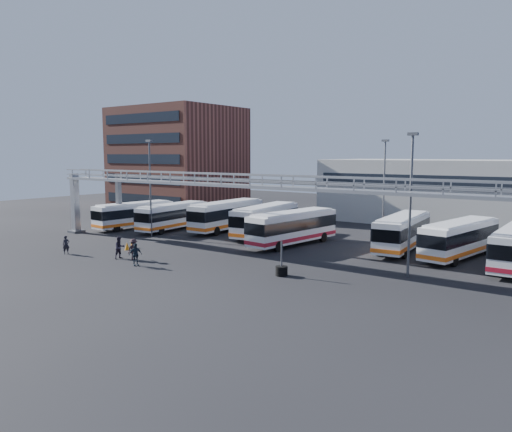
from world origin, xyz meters
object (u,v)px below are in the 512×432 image
Objects in this scene: bus_1 at (173,216)px; bus_2 at (227,215)px; light_pole_back at (384,183)px; pedestrian_c at (134,249)px; bus_4 at (293,226)px; cone_right at (132,244)px; light_pole_left at (150,183)px; pedestrian_d at (135,255)px; bus_6 at (403,231)px; pedestrian_b at (120,248)px; cone_left at (127,246)px; bus_7 at (460,238)px; pedestrian_a at (66,245)px; bus_0 at (134,214)px; bus_3 at (266,219)px; light_pole_mid at (411,197)px; tire_stack at (281,270)px.

bus_2 is at bearing 26.69° from bus_1.
pedestrian_c is (-12.32, -22.83, -4.84)m from light_pole_back.
bus_4 is (10.92, -3.30, -0.05)m from bus_2.
light_pole_left is at bearing 121.92° from cone_right.
pedestrian_d is 7.88m from cone_right.
bus_6 is 24.95m from pedestrian_b.
bus_2 is (3.82, 7.97, -3.85)m from light_pole_left.
bus_1 is (-1.52, 4.66, -4.03)m from light_pole_left.
bus_6 is 14.93× the size of cone_left.
light_pole_left is at bearing -156.03° from bus_7.
pedestrian_b is 1.39m from pedestrian_c.
pedestrian_c is at bearing -65.08° from pedestrian_b.
bus_4 is at bearing 1.89° from pedestrian_d.
cone_right is (-20.88, -13.56, -1.43)m from bus_6.
bus_4 reaches higher than bus_6.
light_pole_left reaches higher than bus_6.
pedestrian_d is at bearing -33.89° from cone_left.
pedestrian_c is at bearing -38.58° from cone_right.
cone_left is at bearing -59.10° from light_pole_left.
light_pole_back is at bearing -16.73° from pedestrian_a.
pedestrian_a is (2.47, -15.37, -0.88)m from bus_1.
bus_0 is 0.90× the size of bus_2.
light_pole_left is 8.29m from cone_right.
bus_3 is 1.01× the size of bus_4.
light_pole_back is at bearing -23.88° from pedestrian_c.
pedestrian_a is at bearing -127.63° from light_pole_back.
cone_left is at bearing 62.04° from pedestrian_c.
pedestrian_c is 2.41× the size of cone_right.
pedestrian_c is (-16.54, -17.02, -0.91)m from bus_6.
light_pole_back reaches higher than bus_0.
bus_2 is 1.04× the size of bus_6.
light_pole_left reaches higher than bus_7.
light_pole_mid is at bearing -89.28° from bus_7.
bus_0 is at bearing 137.13° from cone_left.
light_pole_left is 30.56m from bus_7.
pedestrian_c is 5.58m from cone_right.
light_pole_left is 0.90× the size of bus_2.
bus_3 is 17.47m from tire_stack.
pedestrian_d is at bearing -128.57° from bus_7.
light_pole_back is 6.28× the size of pedestrian_a.
light_pole_mid is at bearing -42.31° from pedestrian_d.
light_pole_left reaches higher than tire_stack.
light_pole_back reaches higher than bus_7.
tire_stack is at bearing -55.93° from pedestrian_a.
pedestrian_b is 4.91m from cone_right.
light_pole_mid is 25.61m from cone_right.
pedestrian_a is at bearing -114.16° from cone_right.
pedestrian_c is at bearing -110.68° from bus_4.
light_pole_mid is at bearing 10.04° from cone_right.
cone_right is at bearing 47.24° from pedestrian_b.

